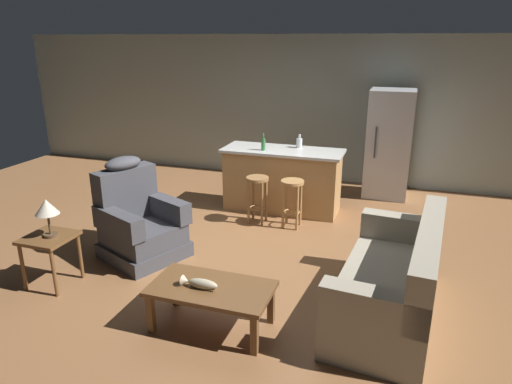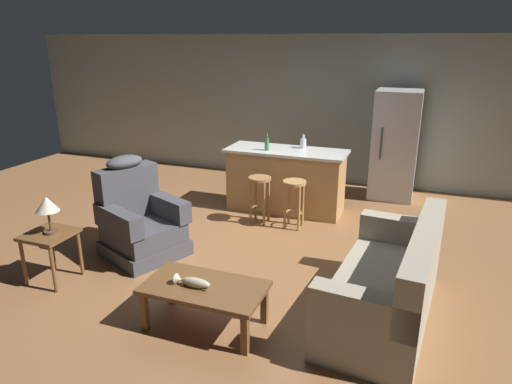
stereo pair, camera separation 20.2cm
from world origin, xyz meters
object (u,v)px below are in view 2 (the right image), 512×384
at_px(couch, 390,285).
at_px(end_table, 50,241).
at_px(coffee_table, 204,291).
at_px(bar_stool_left, 260,191).
at_px(bar_stool_right, 294,195).
at_px(table_lamp, 47,206).
at_px(kitchen_island, 286,180).
at_px(refrigerator, 395,145).
at_px(fish_figurine, 192,282).
at_px(bottle_tall_green, 267,144).
at_px(bottle_short_amber, 303,143).
at_px(recliner_near_lamp, 139,221).

distance_m(couch, end_table, 3.53).
xyz_separation_m(coffee_table, couch, (1.56, 0.73, -0.02)).
bearing_deg(end_table, bar_stool_left, 56.87).
bearing_deg(bar_stool_right, end_table, -130.97).
bearing_deg(table_lamp, bar_stool_left, 57.38).
distance_m(couch, kitchen_island, 3.00).
distance_m(table_lamp, refrigerator, 5.23).
height_order(fish_figurine, end_table, end_table).
distance_m(bottle_tall_green, bottle_short_amber, 0.57).
height_order(couch, bottle_tall_green, bottle_tall_green).
distance_m(couch, bottle_short_amber, 3.12).
distance_m(bar_stool_right, refrigerator, 2.20).
xyz_separation_m(bar_stool_right, refrigerator, (1.15, 1.83, 0.41)).
bearing_deg(bar_stool_right, fish_figurine, -94.36).
bearing_deg(table_lamp, recliner_near_lamp, 62.59).
xyz_separation_m(fish_figurine, end_table, (-1.84, 0.23, -0.00)).
xyz_separation_m(couch, table_lamp, (-3.45, -0.55, 0.53)).
xyz_separation_m(recliner_near_lamp, table_lamp, (-0.47, -0.90, 0.45)).
relative_size(coffee_table, end_table, 1.96).
bearing_deg(bottle_tall_green, table_lamp, -116.74).
relative_size(bar_stool_right, bottle_short_amber, 3.33).
bearing_deg(refrigerator, bottle_tall_green, -142.31).
bearing_deg(kitchen_island, bottle_short_amber, 43.12).
bearing_deg(bar_stool_left, recliner_near_lamp, -125.62).
bearing_deg(refrigerator, coffee_table, -106.16).
xyz_separation_m(bar_stool_left, bar_stool_right, (0.51, 0.00, 0.00)).
distance_m(recliner_near_lamp, table_lamp, 1.11).
height_order(fish_figurine, couch, couch).
bearing_deg(table_lamp, coffee_table, -5.51).
bearing_deg(kitchen_island, bar_stool_left, -106.81).
xyz_separation_m(coffee_table, table_lamp, (-1.90, 0.18, 0.50)).
relative_size(bar_stool_right, bottle_tall_green, 2.67).
xyz_separation_m(table_lamp, refrigerator, (3.16, 4.17, 0.01)).
xyz_separation_m(couch, bottle_short_amber, (-1.56, 2.61, 0.69)).
bearing_deg(kitchen_island, bottle_tall_green, -152.10).
xyz_separation_m(coffee_table, bar_stool_left, (-0.40, 2.53, 0.11)).
bearing_deg(recliner_near_lamp, table_lamp, -94.10).
relative_size(coffee_table, fish_figurine, 3.24).
height_order(coffee_table, fish_figurine, fish_figurine).
bearing_deg(refrigerator, bar_stool_right, -122.26).
bearing_deg(end_table, coffee_table, -5.28).
bearing_deg(fish_figurine, coffee_table, 30.20).
relative_size(couch, recliner_near_lamp, 1.64).
height_order(end_table, table_lamp, table_lamp).
xyz_separation_m(bar_stool_left, bottle_short_amber, (0.39, 0.82, 0.56)).
distance_m(coffee_table, couch, 1.72).
distance_m(end_table, refrigerator, 5.27).
bearing_deg(bar_stool_left, bottle_tall_green, 98.25).
height_order(couch, end_table, couch).
distance_m(refrigerator, bottle_short_amber, 1.63).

